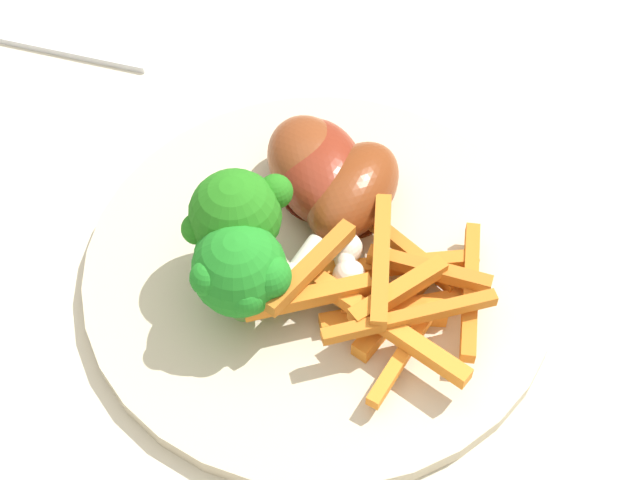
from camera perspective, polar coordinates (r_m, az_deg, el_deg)
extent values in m
cube|color=beige|center=(0.53, -2.98, -6.28)|extent=(0.93, 0.75, 0.03)
cylinder|color=beige|center=(0.53, 0.00, -1.71)|extent=(0.29, 0.29, 0.01)
cylinder|color=#74B151|center=(0.50, -5.07, -3.86)|extent=(0.02, 0.02, 0.02)
sphere|color=#1F8122|center=(0.47, -5.33, -1.85)|extent=(0.05, 0.05, 0.05)
sphere|color=#1F8122|center=(0.47, -3.24, -2.62)|extent=(0.02, 0.02, 0.02)
sphere|color=#1F8122|center=(0.48, -7.01, -0.89)|extent=(0.02, 0.02, 0.02)
sphere|color=#1F8122|center=(0.46, -7.37, -2.49)|extent=(0.02, 0.02, 0.02)
sphere|color=#1F8122|center=(0.46, -3.70, -2.38)|extent=(0.03, 0.03, 0.03)
sphere|color=#1F8122|center=(0.46, -4.91, -3.71)|extent=(0.02, 0.02, 0.02)
cylinder|color=#79A65C|center=(0.51, -5.32, -0.74)|extent=(0.02, 0.02, 0.03)
sphere|color=#247819|center=(0.49, -5.62, 1.64)|extent=(0.05, 0.05, 0.05)
sphere|color=#247819|center=(0.49, -8.12, 0.73)|extent=(0.02, 0.02, 0.02)
sphere|color=#247819|center=(0.48, -7.51, 1.31)|extent=(0.02, 0.02, 0.02)
sphere|color=#247819|center=(0.49, -3.90, 2.51)|extent=(0.02, 0.02, 0.02)
sphere|color=#247819|center=(0.49, -3.42, 3.23)|extent=(0.02, 0.02, 0.02)
cube|color=orange|center=(0.50, 4.94, -4.25)|extent=(0.05, 0.06, 0.01)
cube|color=orange|center=(0.48, 4.37, -5.62)|extent=(0.09, 0.07, 0.01)
cube|color=#C26B1E|center=(0.50, 7.21, -1.92)|extent=(0.07, 0.03, 0.01)
cube|color=orange|center=(0.50, 9.88, -3.24)|extent=(0.02, 0.09, 0.01)
cube|color=#BF6A1E|center=(0.48, -0.66, -1.78)|extent=(0.05, 0.06, 0.01)
cube|color=orange|center=(0.51, 5.29, -1.66)|extent=(0.09, 0.02, 0.01)
cube|color=orange|center=(0.48, -0.80, -3.79)|extent=(0.07, 0.03, 0.01)
cube|color=orange|center=(0.50, 4.90, -4.36)|extent=(0.06, 0.01, 0.01)
cube|color=orange|center=(0.47, 5.95, -5.05)|extent=(0.10, 0.04, 0.01)
cube|color=#CA6F20|center=(0.52, 4.42, 0.45)|extent=(0.08, 0.08, 0.01)
cube|color=orange|center=(0.50, 4.79, -4.30)|extent=(0.08, 0.03, 0.01)
cube|color=orange|center=(0.48, 5.55, -7.43)|extent=(0.04, 0.07, 0.01)
cube|color=orange|center=(0.49, 4.04, -1.27)|extent=(0.01, 0.09, 0.01)
cube|color=orange|center=(0.48, 5.19, -3.52)|extent=(0.06, 0.05, 0.01)
cylinder|color=#5B2310|center=(0.56, -0.66, 3.77)|extent=(0.05, 0.05, 0.00)
ellipsoid|color=brown|center=(0.54, -0.68, 5.22)|extent=(0.07, 0.08, 0.04)
cylinder|color=beige|center=(0.51, 1.18, 0.78)|extent=(0.02, 0.03, 0.01)
sphere|color=silver|center=(0.50, 1.76, -0.55)|extent=(0.02, 0.02, 0.02)
cylinder|color=#5B190E|center=(0.56, 0.03, 3.15)|extent=(0.05, 0.05, 0.00)
ellipsoid|color=maroon|center=(0.54, 0.03, 4.57)|extent=(0.08, 0.10, 0.04)
cylinder|color=beige|center=(0.50, 1.50, -0.83)|extent=(0.02, 0.04, 0.01)
sphere|color=silver|center=(0.49, 1.93, -2.38)|extent=(0.02, 0.02, 0.02)
cylinder|color=#56200D|center=(0.55, 2.13, 1.94)|extent=(0.04, 0.04, 0.00)
ellipsoid|color=brown|center=(0.53, 2.19, 3.28)|extent=(0.08, 0.09, 0.04)
cylinder|color=beige|center=(0.50, -1.04, -1.34)|extent=(0.02, 0.03, 0.01)
sphere|color=silver|center=(0.49, -1.94, -2.59)|extent=(0.02, 0.02, 0.02)
cube|color=silver|center=(0.71, -18.45, 12.28)|extent=(0.19, 0.06, 0.00)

